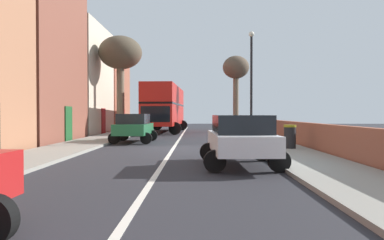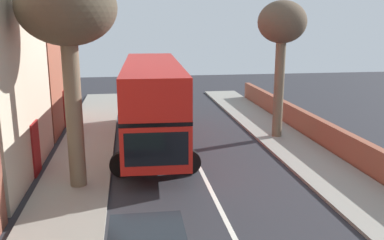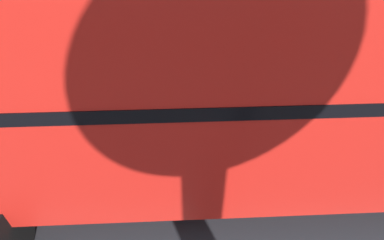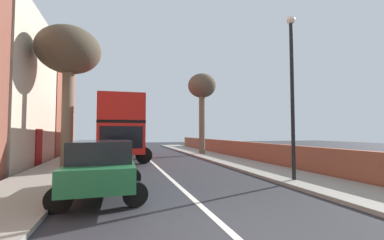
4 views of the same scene
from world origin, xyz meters
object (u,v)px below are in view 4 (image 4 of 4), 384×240
object	(u,v)px
double_decker_bus	(124,126)
street_tree_right_1	(202,89)
lamppost_right	(292,83)
street_tree_left_2	(69,54)
parked_car_green_left_2	(103,165)

from	to	relation	value
double_decker_bus	street_tree_right_1	distance (m)	7.20
street_tree_right_1	lamppost_right	distance (m)	11.95
street_tree_left_2	lamppost_right	world-z (taller)	street_tree_left_2
street_tree_left_2	street_tree_right_1	bearing A→B (deg)	29.04
parked_car_green_left_2	street_tree_left_2	xyz separation A→B (m)	(-2.20, 6.72, 5.18)
street_tree_left_2	lamppost_right	xyz separation A→B (m)	(9.00, -6.59, -2.31)
street_tree_left_2	lamppost_right	bearing A→B (deg)	-36.20
double_decker_bus	street_tree_right_1	size ratio (longest dim) A/B	1.69
double_decker_bus	street_tree_right_1	world-z (taller)	street_tree_right_1
street_tree_left_2	lamppost_right	size ratio (longest dim) A/B	1.19
double_decker_bus	parked_car_green_left_2	distance (m)	11.54
lamppost_right	parked_car_green_left_2	bearing A→B (deg)	-178.87
street_tree_right_1	parked_car_green_left_2	bearing A→B (deg)	-121.14
street_tree_right_1	lamppost_right	world-z (taller)	street_tree_right_1
street_tree_right_1	lamppost_right	bearing A→B (deg)	-92.02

